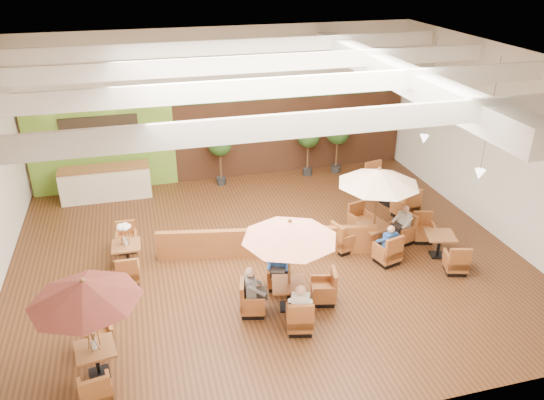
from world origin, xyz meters
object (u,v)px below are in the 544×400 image
object	(u,v)px
booth_divider	(268,242)
service_counter	(106,183)
table_0	(86,303)
diner_3	(389,240)
table_3	(127,251)
topiary_1	(308,138)
diner_1	(279,262)
topiary_2	(338,135)
table_1	(289,248)
table_4	(439,246)
table_5	(391,193)
diner_2	(252,287)
diner_0	(300,303)
table_2	(377,193)
diner_4	(403,220)
topiary_0	(220,146)

from	to	relation	value
booth_divider	service_counter	bearing A→B (deg)	142.33
service_counter	table_0	distance (m)	8.74
booth_divider	diner_3	world-z (taller)	diner_3
booth_divider	table_3	bearing A→B (deg)	-175.89
table_0	topiary_1	xyz separation A→B (m)	(7.45, 8.85, -0.32)
diner_1	topiary_2	bearing A→B (deg)	-100.38
table_3	diner_3	distance (m)	7.14
topiary_1	service_counter	bearing A→B (deg)	-178.45
table_1	table_4	bearing A→B (deg)	27.39
table_5	table_0	bearing A→B (deg)	-162.22
booth_divider	table_5	size ratio (longest dim) A/B	2.12
diner_2	diner_3	size ratio (longest dim) A/B	1.13
table_5	diner_1	size ratio (longest dim) A/B	3.55
service_counter	table_1	xyz separation A→B (m)	(4.34, -7.53, 1.10)
topiary_1	diner_3	world-z (taller)	topiary_1
table_1	topiary_2	world-z (taller)	table_1
table_0	diner_0	bearing A→B (deg)	-5.83
booth_divider	table_3	xyz separation A→B (m)	(-3.85, 0.47, 0.06)
table_1	table_2	bearing A→B (deg)	47.12
table_1	table_2	distance (m)	3.85
service_counter	diner_1	distance (m)	7.93
table_0	table_2	size ratio (longest dim) A/B	0.92
topiary_2	diner_2	size ratio (longest dim) A/B	2.41
table_5	diner_4	distance (m)	2.64
service_counter	table_1	size ratio (longest dim) A/B	1.21
topiary_1	diner_1	xyz separation A→B (m)	(-3.04, -6.84, -0.71)
table_2	table_5	bearing A→B (deg)	39.23
topiary_1	diner_2	xyz separation A→B (m)	(-3.93, -7.73, -0.70)
table_0	table_5	bearing A→B (deg)	22.59
table_0	diner_0	xyz separation A→B (m)	(4.41, 0.23, -1.03)
table_2	topiary_2	size ratio (longest dim) A/B	1.27
table_4	diner_3	xyz separation A→B (m)	(-1.58, 0.03, 0.40)
table_3	table_5	distance (m)	8.87
topiary_0	topiary_2	bearing A→B (deg)	0.00
topiary_1	diner_0	size ratio (longest dim) A/B	2.41
topiary_2	diner_1	size ratio (longest dim) A/B	2.45
table_0	table_1	world-z (taller)	table_1
diner_3	diner_4	xyz separation A→B (m)	(0.92, 0.92, 0.00)
topiary_2	topiary_1	bearing A→B (deg)	-180.00
diner_0	diner_2	bearing A→B (deg)	154.70
table_4	diner_4	world-z (taller)	diner_4
diner_1	topiary_1	bearing A→B (deg)	-92.76
service_counter	table_1	distance (m)	8.76
diner_0	diner_1	distance (m)	1.78
table_5	diner_0	xyz separation A→B (m)	(-4.97, -5.50, 0.37)
diner_2	diner_3	bearing A→B (deg)	111.30
topiary_2	table_3	bearing A→B (deg)	-148.77
topiary_0	topiary_2	size ratio (longest dim) A/B	0.98
table_4	diner_0	size ratio (longest dim) A/B	2.97
table_3	table_5	world-z (taller)	table_3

